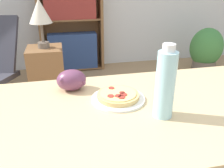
{
  "coord_description": "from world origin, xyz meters",
  "views": [
    {
      "loc": [
        -0.28,
        -0.88,
        1.24
      ],
      "look_at": [
        -0.07,
        0.09,
        0.79
      ],
      "focal_mm": 38.0,
      "sensor_mm": 36.0,
      "label": 1
    }
  ],
  "objects_px": {
    "drink_bottle": "(165,84)",
    "side_table": "(48,77)",
    "pizza_on_plate": "(118,97)",
    "table_lamp": "(40,13)",
    "potted_plant_floor": "(206,50)",
    "grape_bunch": "(71,80)",
    "bookshelf": "(71,24)"
  },
  "relations": [
    {
      "from": "side_table",
      "to": "potted_plant_floor",
      "type": "relative_size",
      "value": 1.01
    },
    {
      "from": "grape_bunch",
      "to": "side_table",
      "type": "xyz_separation_m",
      "value": [
        -0.2,
        1.24,
        -0.47
      ]
    },
    {
      "from": "table_lamp",
      "to": "potted_plant_floor",
      "type": "height_order",
      "value": "table_lamp"
    },
    {
      "from": "bookshelf",
      "to": "table_lamp",
      "type": "distance_m",
      "value": 1.12
    },
    {
      "from": "bookshelf",
      "to": "table_lamp",
      "type": "xyz_separation_m",
      "value": [
        -0.32,
        -1.03,
        0.28
      ]
    },
    {
      "from": "bookshelf",
      "to": "potted_plant_floor",
      "type": "relative_size",
      "value": 2.33
    },
    {
      "from": "table_lamp",
      "to": "potted_plant_floor",
      "type": "distance_m",
      "value": 2.31
    },
    {
      "from": "drink_bottle",
      "to": "side_table",
      "type": "bearing_deg",
      "value": 108.93
    },
    {
      "from": "bookshelf",
      "to": "side_table",
      "type": "height_order",
      "value": "bookshelf"
    },
    {
      "from": "side_table",
      "to": "bookshelf",
      "type": "bearing_deg",
      "value": 72.52
    },
    {
      "from": "potted_plant_floor",
      "to": "table_lamp",
      "type": "bearing_deg",
      "value": -165.51
    },
    {
      "from": "grape_bunch",
      "to": "potted_plant_floor",
      "type": "bearing_deg",
      "value": 42.66
    },
    {
      "from": "pizza_on_plate",
      "to": "potted_plant_floor",
      "type": "xyz_separation_m",
      "value": [
        1.75,
        1.95,
        -0.44
      ]
    },
    {
      "from": "potted_plant_floor",
      "to": "grape_bunch",
      "type": "bearing_deg",
      "value": -137.34
    },
    {
      "from": "pizza_on_plate",
      "to": "side_table",
      "type": "height_order",
      "value": "pizza_on_plate"
    },
    {
      "from": "drink_bottle",
      "to": "table_lamp",
      "type": "distance_m",
      "value": 1.65
    },
    {
      "from": "drink_bottle",
      "to": "potted_plant_floor",
      "type": "bearing_deg",
      "value": 52.72
    },
    {
      "from": "bookshelf",
      "to": "pizza_on_plate",
      "type": "bearing_deg",
      "value": -88.33
    },
    {
      "from": "grape_bunch",
      "to": "bookshelf",
      "type": "distance_m",
      "value": 2.28
    },
    {
      "from": "pizza_on_plate",
      "to": "side_table",
      "type": "bearing_deg",
      "value": 105.8
    },
    {
      "from": "table_lamp",
      "to": "potted_plant_floor",
      "type": "relative_size",
      "value": 0.73
    },
    {
      "from": "grape_bunch",
      "to": "table_lamp",
      "type": "bearing_deg",
      "value": 99.02
    },
    {
      "from": "grape_bunch",
      "to": "bookshelf",
      "type": "height_order",
      "value": "bookshelf"
    },
    {
      "from": "drink_bottle",
      "to": "bookshelf",
      "type": "xyz_separation_m",
      "value": [
        -0.21,
        2.59,
        -0.21
      ]
    },
    {
      "from": "grape_bunch",
      "to": "bookshelf",
      "type": "bearing_deg",
      "value": 86.81
    },
    {
      "from": "potted_plant_floor",
      "to": "side_table",
      "type": "bearing_deg",
      "value": -165.51
    },
    {
      "from": "pizza_on_plate",
      "to": "bookshelf",
      "type": "distance_m",
      "value": 2.43
    },
    {
      "from": "pizza_on_plate",
      "to": "side_table",
      "type": "relative_size",
      "value": 0.39
    },
    {
      "from": "drink_bottle",
      "to": "potted_plant_floor",
      "type": "height_order",
      "value": "drink_bottle"
    },
    {
      "from": "bookshelf",
      "to": "drink_bottle",
      "type": "bearing_deg",
      "value": -85.33
    },
    {
      "from": "grape_bunch",
      "to": "potted_plant_floor",
      "type": "xyz_separation_m",
      "value": [
        1.95,
        1.8,
        -0.47
      ]
    },
    {
      "from": "pizza_on_plate",
      "to": "table_lamp",
      "type": "distance_m",
      "value": 1.46
    }
  ]
}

